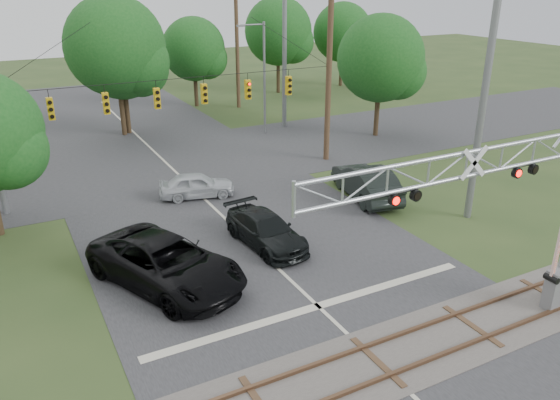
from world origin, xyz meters
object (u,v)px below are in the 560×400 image
crossing_gantry (513,203)px  car_dark (266,230)px  pickup_black (166,263)px  sedan_silver (197,185)px  streetlight (262,73)px  traffic_signal_span (196,84)px

crossing_gantry → car_dark: crossing_gantry is taller
pickup_black → car_dark: size_ratio=1.39×
sedan_silver → crossing_gantry: bearing=-149.6°
car_dark → pickup_black: bearing=-170.4°
sedan_silver → streetlight: bearing=-27.5°
traffic_signal_span → car_dark: 10.42m
crossing_gantry → streetlight: size_ratio=1.43×
pickup_black → car_dark: (4.88, 1.28, -0.23)m
pickup_black → car_dark: 5.05m
crossing_gantry → traffic_signal_span: traffic_signal_span is taller
crossing_gantry → pickup_black: crossing_gantry is taller
traffic_signal_span → car_dark: (-0.37, -9.19, -4.92)m
traffic_signal_span → streetlight: bearing=44.8°
pickup_black → streetlight: streetlight is taller
car_dark → streetlight: size_ratio=0.60×
pickup_black → streetlight: 22.73m
crossing_gantry → traffic_signal_span: 18.74m
streetlight → sedan_silver: bearing=-131.5°
traffic_signal_span → sedan_silver: size_ratio=4.84×
pickup_black → sedan_silver: (4.14, 8.14, -0.26)m
traffic_signal_span → streetlight: 11.08m
crossing_gantry → pickup_black: size_ratio=1.71×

